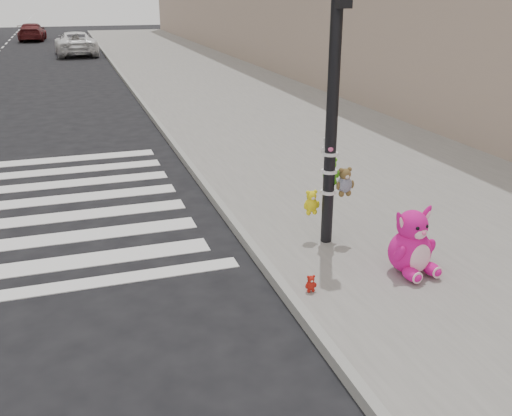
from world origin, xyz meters
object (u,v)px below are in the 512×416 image
object	(u,v)px
signal_pole	(332,128)
red_teddy	(311,283)
pink_bunny	(412,246)
car_white_near	(76,43)

from	to	relation	value
signal_pole	red_teddy	xyz separation A→B (m)	(-0.82, -1.31, -1.54)
pink_bunny	car_white_near	world-z (taller)	car_white_near
pink_bunny	car_white_near	xyz separation A→B (m)	(-3.21, 29.80, 0.16)
car_white_near	signal_pole	bearing A→B (deg)	93.37
red_teddy	signal_pole	bearing A→B (deg)	62.09
signal_pole	pink_bunny	xyz separation A→B (m)	(0.58, -1.24, -1.29)
signal_pole	car_white_near	bearing A→B (deg)	95.26
pink_bunny	car_white_near	bearing A→B (deg)	87.61
signal_pole	car_white_near	world-z (taller)	signal_pole
pink_bunny	car_white_near	size ratio (longest dim) A/B	0.19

